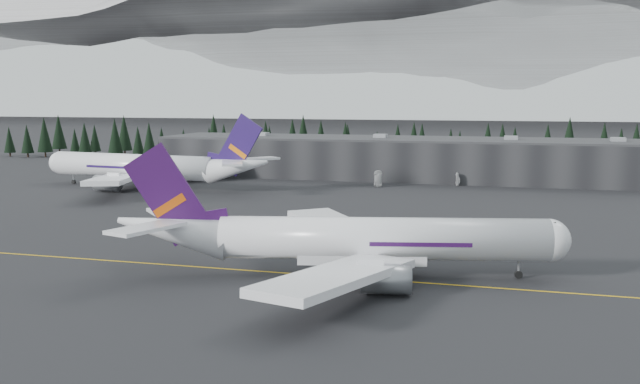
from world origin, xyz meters
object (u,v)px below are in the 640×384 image
(jet_main, at_px, (343,239))
(gse_vehicle_a, at_px, (378,185))
(terminal, at_px, (412,158))
(jet_parked, at_px, (151,167))
(gse_vehicle_b, at_px, (458,184))

(jet_main, bearing_deg, gse_vehicle_a, 85.57)
(terminal, xyz_separation_m, jet_parked, (-65.67, -45.73, -0.34))
(jet_parked, height_order, gse_vehicle_a, jet_parked)
(jet_parked, distance_m, gse_vehicle_a, 63.69)
(jet_main, xyz_separation_m, gse_vehicle_a, (-15.01, 100.95, -4.68))
(jet_parked, xyz_separation_m, gse_vehicle_b, (81.63, 29.24, -5.29))
(terminal, height_order, jet_main, jet_main)
(terminal, distance_m, jet_main, 126.71)
(jet_main, height_order, gse_vehicle_b, jet_main)
(gse_vehicle_a, bearing_deg, gse_vehicle_b, 20.97)
(jet_parked, height_order, gse_vehicle_b, jet_parked)
(gse_vehicle_a, xyz_separation_m, gse_vehicle_b, (21.50, 8.92, 0.00))
(gse_vehicle_a, bearing_deg, terminal, 76.13)
(terminal, relative_size, gse_vehicle_a, 33.37)
(gse_vehicle_b, bearing_deg, jet_parked, -80.01)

